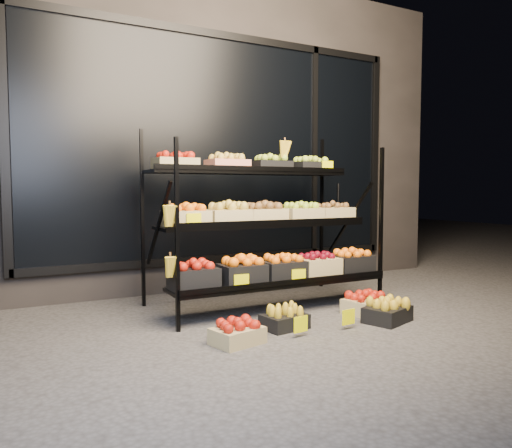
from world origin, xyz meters
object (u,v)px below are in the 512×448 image
floor_crate_left (237,332)px  floor_crate_midleft (284,318)px  floor_crate_midright (365,303)px  display_rack (266,223)px

floor_crate_left → floor_crate_midleft: floor_crate_left is taller
floor_crate_midright → display_rack: bearing=120.8°
display_rack → floor_crate_left: bearing=-129.3°
floor_crate_left → floor_crate_midleft: (0.50, 0.17, -0.00)m
floor_crate_left → floor_crate_midleft: 0.53m
floor_crate_left → floor_crate_midleft: size_ratio=1.07×
display_rack → floor_crate_left: display_rack is taller
display_rack → floor_crate_midright: 1.16m
floor_crate_left → floor_crate_midleft: bearing=5.8°
display_rack → floor_crate_midleft: 1.05m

